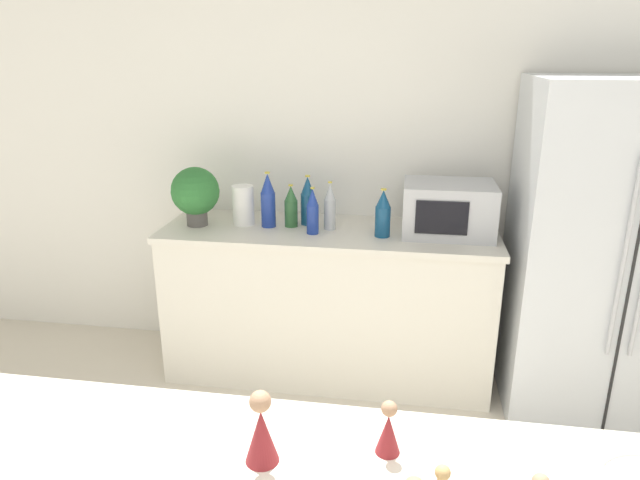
# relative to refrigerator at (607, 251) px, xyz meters

# --- Properties ---
(wall_back) EXTENTS (8.00, 0.06, 2.55)m
(wall_back) POSITION_rel_refrigerator_xyz_m (-1.14, 0.39, 0.41)
(wall_back) COLOR white
(wall_back) RESTS_ON ground_plane
(back_counter) EXTENTS (1.86, 0.63, 0.89)m
(back_counter) POSITION_rel_refrigerator_xyz_m (-1.45, 0.06, -0.42)
(back_counter) COLOR silver
(back_counter) RESTS_ON ground_plane
(refrigerator) EXTENTS (0.91, 0.72, 1.72)m
(refrigerator) POSITION_rel_refrigerator_xyz_m (0.00, 0.00, 0.00)
(refrigerator) COLOR silver
(refrigerator) RESTS_ON ground_plane
(potted_plant) EXTENTS (0.27, 0.27, 0.33)m
(potted_plant) POSITION_rel_refrigerator_xyz_m (-2.20, 0.02, 0.22)
(potted_plant) COLOR #595451
(potted_plant) RESTS_ON back_counter
(paper_towel_roll) EXTENTS (0.12, 0.12, 0.22)m
(paper_towel_roll) POSITION_rel_refrigerator_xyz_m (-1.94, 0.08, 0.14)
(paper_towel_roll) COLOR white
(paper_towel_roll) RESTS_ON back_counter
(microwave) EXTENTS (0.48, 0.37, 0.28)m
(microwave) POSITION_rel_refrigerator_xyz_m (-0.80, 0.08, 0.17)
(microwave) COLOR #B2B5BA
(microwave) RESTS_ON back_counter
(back_bottle_0) EXTENTS (0.08, 0.08, 0.26)m
(back_bottle_0) POSITION_rel_refrigerator_xyz_m (-1.15, -0.02, 0.15)
(back_bottle_0) COLOR navy
(back_bottle_0) RESTS_ON back_counter
(back_bottle_1) EXTENTS (0.07, 0.07, 0.26)m
(back_bottle_1) POSITION_rel_refrigerator_xyz_m (-1.52, -0.03, 0.15)
(back_bottle_1) COLOR navy
(back_bottle_1) RESTS_ON back_counter
(back_bottle_2) EXTENTS (0.07, 0.07, 0.24)m
(back_bottle_2) POSITION_rel_refrigerator_xyz_m (-1.66, 0.08, 0.14)
(back_bottle_2) COLOR #2D6033
(back_bottle_2) RESTS_ON back_counter
(back_bottle_3) EXTENTS (0.06, 0.06, 0.27)m
(back_bottle_3) POSITION_rel_refrigerator_xyz_m (-1.44, 0.06, 0.16)
(back_bottle_3) COLOR #B2B7BC
(back_bottle_3) RESTS_ON back_counter
(back_bottle_4) EXTENTS (0.08, 0.08, 0.28)m
(back_bottle_4) POSITION_rel_refrigerator_xyz_m (-1.58, 0.14, 0.16)
(back_bottle_4) COLOR navy
(back_bottle_4) RESTS_ON back_counter
(back_bottle_5) EXTENTS (0.08, 0.08, 0.31)m
(back_bottle_5) POSITION_rel_refrigerator_xyz_m (-1.79, 0.06, 0.18)
(back_bottle_5) COLOR navy
(back_bottle_5) RESTS_ON back_counter
(wise_man_figurine_blue) EXTENTS (0.07, 0.07, 0.17)m
(wise_man_figurine_blue) POSITION_rel_refrigerator_xyz_m (-1.30, -1.96, 0.22)
(wise_man_figurine_blue) COLOR maroon
(wise_man_figurine_blue) RESTS_ON bar_counter
(wise_man_figurine_purple) EXTENTS (0.05, 0.05, 0.13)m
(wise_man_figurine_purple) POSITION_rel_refrigerator_xyz_m (-1.04, -1.89, 0.21)
(wise_man_figurine_purple) COLOR maroon
(wise_man_figurine_purple) RESTS_ON bar_counter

